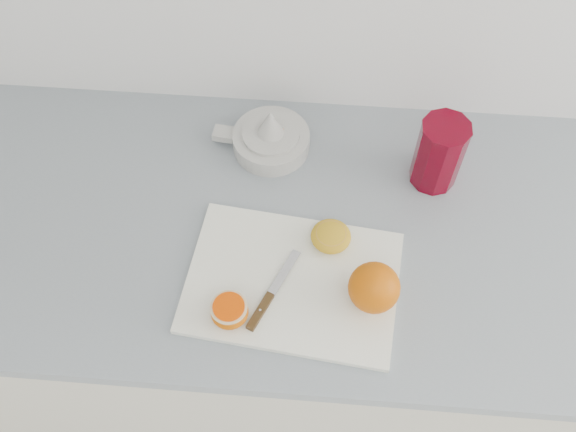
{
  "coord_description": "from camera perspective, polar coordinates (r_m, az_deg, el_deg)",
  "views": [
    {
      "loc": [
        -0.2,
        1.07,
        1.9
      ],
      "look_at": [
        -0.24,
        1.67,
        0.96
      ],
      "focal_mm": 40.0,
      "sensor_mm": 36.0,
      "label": 1
    }
  ],
  "objects": [
    {
      "name": "squeezed_shell",
      "position": [
        1.14,
        3.83,
        -1.8
      ],
      "size": [
        0.07,
        0.07,
        0.03
      ],
      "color": "gold",
      "rests_on": "cutting_board"
    },
    {
      "name": "half_orange",
      "position": [
        1.07,
        -5.22,
        -8.43
      ],
      "size": [
        0.06,
        0.06,
        0.04
      ],
      "color": "orange",
      "rests_on": "cutting_board"
    },
    {
      "name": "red_tumbler",
      "position": [
        1.22,
        13.22,
        5.26
      ],
      "size": [
        0.09,
        0.09,
        0.15
      ],
      "color": "#650012",
      "rests_on": "counter"
    },
    {
      "name": "counter",
      "position": [
        1.59,
        6.64,
        -9.56
      ],
      "size": [
        2.3,
        0.64,
        0.89
      ],
      "color": "silver",
      "rests_on": "ground"
    },
    {
      "name": "citrus_juicer",
      "position": [
        1.27,
        -1.6,
        6.97
      ],
      "size": [
        0.19,
        0.15,
        0.1
      ],
      "color": "silver",
      "rests_on": "counter"
    },
    {
      "name": "cutting_board",
      "position": [
        1.12,
        0.38,
        -5.87
      ],
      "size": [
        0.39,
        0.3,
        0.01
      ],
      "primitive_type": "cube",
      "rotation": [
        0.0,
        0.0,
        -0.11
      ],
      "color": "white",
      "rests_on": "counter"
    },
    {
      "name": "paring_knife",
      "position": [
        1.09,
        -2.09,
        -7.84
      ],
      "size": [
        0.08,
        0.16,
        0.01
      ],
      "color": "#4D3114",
      "rests_on": "cutting_board"
    },
    {
      "name": "whole_orange",
      "position": [
        1.07,
        7.66,
        -6.33
      ],
      "size": [
        0.09,
        0.09,
        0.09
      ],
      "color": "orange",
      "rests_on": "cutting_board"
    }
  ]
}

